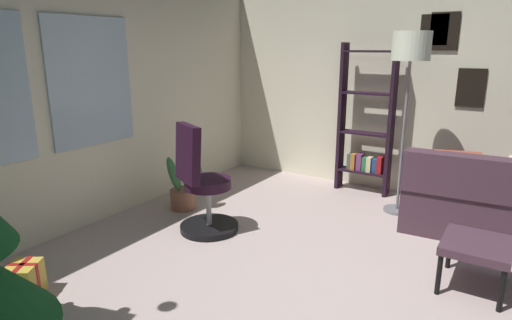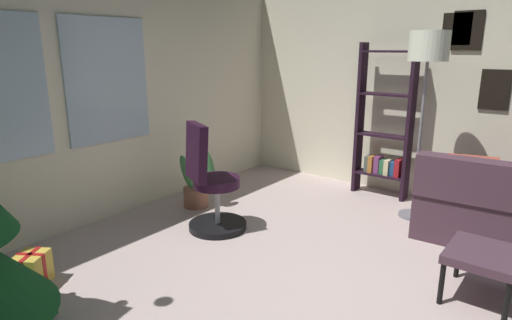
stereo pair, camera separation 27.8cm
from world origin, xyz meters
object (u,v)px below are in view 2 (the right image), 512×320
object	(u,v)px
potted_plant	(198,185)
gift_box_gold	(32,270)
gift_box_green	(35,300)
floor_lamp	(428,59)
bookshelf	(384,131)
office_chair	(211,189)
footstool	(483,258)

from	to	relation	value
potted_plant	gift_box_gold	bearing A→B (deg)	-174.38
gift_box_green	potted_plant	size ratio (longest dim) A/B	0.51
gift_box_green	floor_lamp	bearing A→B (deg)	-24.53
bookshelf	floor_lamp	size ratio (longest dim) A/B	0.95
office_chair	gift_box_gold	bearing A→B (deg)	167.03
footstool	floor_lamp	bearing A→B (deg)	35.02
gift_box_gold	bookshelf	distance (m)	3.79
footstool	gift_box_green	distance (m)	3.06
potted_plant	footstool	bearing A→B (deg)	-91.41
office_chair	bookshelf	distance (m)	2.20
potted_plant	gift_box_green	bearing A→B (deg)	-166.06
floor_lamp	gift_box_gold	bearing A→B (deg)	149.86
office_chair	gift_box_green	bearing A→B (deg)	178.75
gift_box_green	bookshelf	xyz separation A→B (m)	(3.66, -0.92, 0.71)
bookshelf	potted_plant	xyz separation A→B (m)	(-1.62, 1.42, -0.53)
gift_box_gold	floor_lamp	world-z (taller)	floor_lamp
gift_box_gold	potted_plant	xyz separation A→B (m)	(1.90, 0.19, 0.12)
footstool	office_chair	world-z (taller)	office_chair
footstool	office_chair	distance (m)	2.31
footstool	gift_box_gold	bearing A→B (deg)	124.64
floor_lamp	potted_plant	bearing A→B (deg)	120.68
footstool	bookshelf	distance (m)	2.25
floor_lamp	potted_plant	size ratio (longest dim) A/B	2.84
floor_lamp	potted_plant	world-z (taller)	floor_lamp
gift_box_green	bookshelf	size ratio (longest dim) A/B	0.19
office_chair	bookshelf	xyz separation A→B (m)	(1.98, -0.88, 0.37)
office_chair	potted_plant	distance (m)	0.67
bookshelf	gift_box_gold	bearing A→B (deg)	160.68
bookshelf	floor_lamp	distance (m)	1.09
gift_box_green	office_chair	bearing A→B (deg)	-1.25
gift_box_gold	potted_plant	distance (m)	1.91
gift_box_green	gift_box_gold	size ratio (longest dim) A/B	1.11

